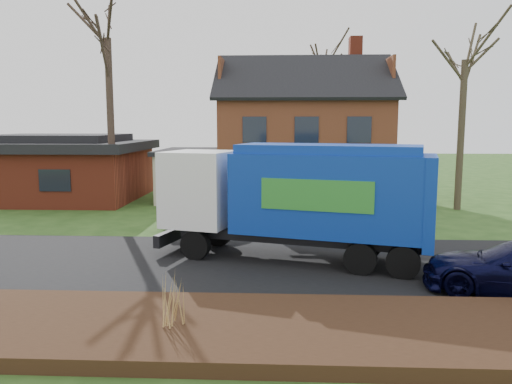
{
  "coord_description": "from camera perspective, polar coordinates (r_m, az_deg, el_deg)",
  "views": [
    {
      "loc": [
        0.67,
        -14.88,
        4.26
      ],
      "look_at": [
        -0.16,
        2.5,
        1.9
      ],
      "focal_mm": 35.0,
      "sensor_mm": 36.0,
      "label": 1
    }
  ],
  "objects": [
    {
      "name": "garbage_truck",
      "position": [
        15.55,
        4.95,
        -0.25
      ],
      "size": [
        8.84,
        4.5,
        3.66
      ],
      "rotation": [
        0.0,
        0.0,
        -0.27
      ],
      "color": "black",
      "rests_on": "ground"
    },
    {
      "name": "road",
      "position": [
        15.49,
        0.14,
        -8.19
      ],
      "size": [
        80.0,
        7.0,
        0.02
      ],
      "primitive_type": "cube",
      "color": "black",
      "rests_on": "ground"
    },
    {
      "name": "grass_clump_mid",
      "position": [
        10.2,
        -9.35,
        -12.17
      ],
      "size": [
        0.36,
        0.3,
        1.01
      ],
      "color": "#B0894D",
      "rests_on": "mulch_verge"
    },
    {
      "name": "tree_front_east",
      "position": [
        27.19,
        22.93,
        16.26
      ],
      "size": [
        3.79,
        3.79,
        10.54
      ],
      "color": "#423827",
      "rests_on": "ground"
    },
    {
      "name": "tree_front_west",
      "position": [
        26.4,
        -16.73,
        19.14
      ],
      "size": [
        3.93,
        3.93,
        11.68
      ],
      "color": "#3C2D24",
      "rests_on": "ground"
    },
    {
      "name": "silver_sedan",
      "position": [
        20.54,
        -4.74,
        -2.21
      ],
      "size": [
        4.64,
        2.81,
        1.45
      ],
      "primitive_type": "imported",
      "rotation": [
        0.0,
        0.0,
        1.88
      ],
      "color": "#989B9F",
      "rests_on": "ground"
    },
    {
      "name": "ground",
      "position": [
        15.49,
        0.14,
        -8.23
      ],
      "size": [
        120.0,
        120.0,
        0.0
      ],
      "primitive_type": "plane",
      "color": "#264617",
      "rests_on": "ground"
    },
    {
      "name": "tree_back",
      "position": [
        36.69,
        7.71,
        15.86
      ],
      "size": [
        3.6,
        3.6,
        11.39
      ],
      "color": "#392D22",
      "rests_on": "ground"
    },
    {
      "name": "ranch_house",
      "position": [
        30.73,
        -21.66,
        2.62
      ],
      "size": [
        9.8,
        8.2,
        3.7
      ],
      "color": "#973521",
      "rests_on": "ground"
    },
    {
      "name": "main_house",
      "position": [
        28.8,
        4.39,
        7.25
      ],
      "size": [
        12.95,
        8.95,
        9.26
      ],
      "color": "#BEB399",
      "rests_on": "ground"
    },
    {
      "name": "mulch_verge",
      "position": [
        10.45,
        -1.23,
        -15.43
      ],
      "size": [
        80.0,
        3.5,
        0.3
      ],
      "primitive_type": "cube",
      "color": "black",
      "rests_on": "ground"
    }
  ]
}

